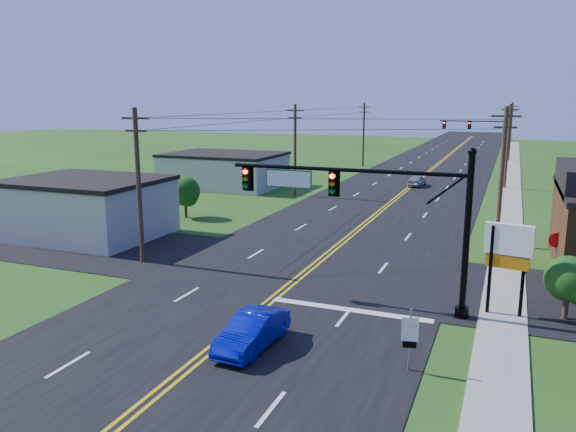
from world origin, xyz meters
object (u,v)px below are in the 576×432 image
at_px(signal_mast_far, 475,130).
at_px(route_sign, 410,335).
at_px(stop_sign, 556,244).
at_px(signal_mast_main, 365,205).
at_px(blue_car, 252,332).

distance_m(signal_mast_far, route_sign, 77.98).
bearing_deg(stop_sign, route_sign, -125.39).
xyz_separation_m(signal_mast_far, route_sign, (3.06, -77.85, -3.19)).
bearing_deg(signal_mast_far, signal_mast_main, -90.08).
distance_m(blue_car, route_sign, 5.98).
distance_m(signal_mast_far, stop_sign, 64.42).
relative_size(signal_mast_main, signal_mast_far, 1.03).
relative_size(blue_car, stop_sign, 1.68).
xyz_separation_m(signal_mast_main, blue_car, (-2.77, -6.21, -4.08)).
relative_size(signal_mast_main, blue_car, 2.78).
bearing_deg(route_sign, blue_car, 170.42).
height_order(signal_mast_far, stop_sign, signal_mast_far).
bearing_deg(route_sign, signal_mast_main, 105.38).
xyz_separation_m(signal_mast_far, blue_car, (-2.87, -78.21, -3.88)).
xyz_separation_m(signal_mast_main, stop_sign, (8.56, 8.20, -3.00)).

